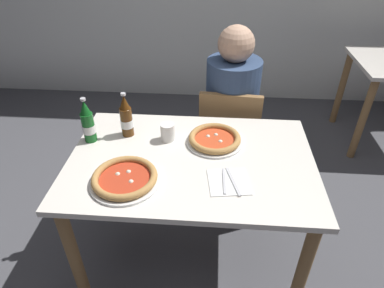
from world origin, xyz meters
TOP-DOWN VIEW (x-y plane):
  - ground_plane at (0.00, 0.00)m, footprint 8.00×8.00m
  - dining_table_main at (0.00, 0.00)m, footprint 1.20×0.80m
  - chair_behind_table at (0.21, 0.61)m, footprint 0.43×0.43m
  - diner_seated at (0.21, 0.66)m, footprint 0.34×0.34m
  - pizza_margherita_near at (0.11, 0.14)m, footprint 0.29×0.29m
  - pizza_marinara_far at (-0.28, -0.19)m, footprint 0.32×0.32m
  - beer_bottle_left at (-0.36, 0.18)m, footprint 0.07×0.07m
  - beer_bottle_center at (-0.54, 0.12)m, footprint 0.07×0.07m
  - napkin_with_cutlery at (0.18, -0.16)m, footprint 0.20×0.20m
  - paper_cup at (-0.14, 0.15)m, footprint 0.07×0.07m

SIDE VIEW (x-z plane):
  - ground_plane at x=0.00m, z-range 0.00..0.00m
  - chair_behind_table at x=0.21m, z-range 0.06..0.91m
  - diner_seated at x=0.21m, z-range -0.02..1.19m
  - dining_table_main at x=0.00m, z-range 0.26..1.01m
  - napkin_with_cutlery at x=0.18m, z-range 0.75..0.76m
  - pizza_marinara_far at x=-0.28m, z-range 0.75..0.79m
  - pizza_margherita_near at x=0.11m, z-range 0.75..0.79m
  - paper_cup at x=-0.14m, z-range 0.75..0.84m
  - beer_bottle_left at x=-0.36m, z-range 0.73..0.98m
  - beer_bottle_center at x=-0.54m, z-range 0.73..0.98m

